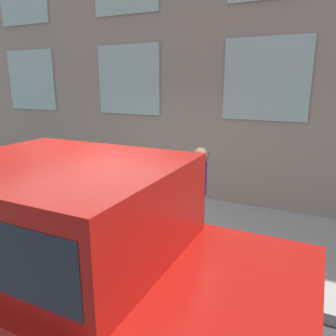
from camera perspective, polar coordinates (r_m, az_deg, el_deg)
ground_plane at (r=4.91m, az=-9.43°, el=-16.24°), size 80.00×80.00×0.00m
sidewalk at (r=5.94m, az=-1.57°, el=-9.55°), size 2.81×60.00×0.14m
fire_hydrant at (r=5.06m, az=-5.58°, el=-8.15°), size 0.29×0.42×0.81m
person at (r=4.94m, az=5.67°, el=-3.00°), size 0.35×0.23×1.46m
parked_car_red_near at (r=3.41m, az=-17.56°, el=-12.28°), size 2.08×4.58×1.82m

